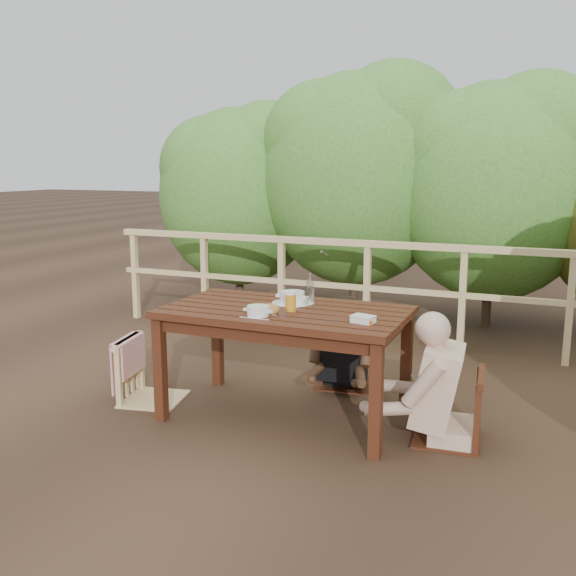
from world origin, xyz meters
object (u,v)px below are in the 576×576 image
at_px(bottle, 310,291).
at_px(tumbler, 283,315).
at_px(table, 285,364).
at_px(woman, 347,314).
at_px(chair_far, 346,332).
at_px(diner_right, 457,337).
at_px(bread_roll, 270,309).
at_px(chair_left, 152,343).
at_px(beer_glass, 291,302).
at_px(chair_right, 450,374).
at_px(soup_near, 258,312).
at_px(butter_tub, 363,320).
at_px(soup_far, 292,298).

height_order(bottle, tumbler, bottle).
bearing_deg(table, woman, 76.93).
relative_size(chair_far, diner_right, 0.64).
distance_m(table, tumbler, 0.49).
bearing_deg(bread_roll, chair_left, 177.07).
relative_size(chair_left, beer_glass, 6.01).
distance_m(bread_roll, bottle, 0.36).
height_order(chair_right, woman, woman).
distance_m(chair_left, tumbler, 1.17).
relative_size(table, tumbler, 22.84).
relative_size(woman, soup_near, 4.70).
distance_m(woman, soup_near, 1.10).
relative_size(diner_right, tumbler, 19.09).
relative_size(table, diner_right, 1.20).
xyz_separation_m(woman, tumbler, (-0.09, -1.05, 0.22)).
xyz_separation_m(soup_near, beer_glass, (0.14, 0.21, 0.03)).
relative_size(woman, tumbler, 16.02).
bearing_deg(beer_glass, chair_far, 81.35).
bearing_deg(soup_near, chair_left, 170.83).
bearing_deg(chair_right, chair_left, -91.06).
xyz_separation_m(chair_left, bottle, (1.14, 0.26, 0.43)).
distance_m(beer_glass, butter_tub, 0.55).
distance_m(chair_far, butter_tub, 1.08).
bearing_deg(table, chair_far, 76.60).
bearing_deg(soup_near, table, 72.81).
bearing_deg(diner_right, butter_tub, 106.45).
height_order(chair_left, bottle, bottle).
height_order(chair_left, chair_far, chair_left).
height_order(diner_right, soup_far, diner_right).
bearing_deg(diner_right, tumbler, 100.93).
xyz_separation_m(bottle, butter_tub, (0.48, -0.33, -0.09)).
bearing_deg(chair_far, soup_far, -117.70).
height_order(woman, beer_glass, woman).
relative_size(table, woman, 1.43).
distance_m(woman, bread_roll, 1.00).
xyz_separation_m(woman, bottle, (-0.06, -0.63, 0.30)).
bearing_deg(tumbler, chair_left, 172.33).
height_order(diner_right, bottle, diner_right).
bearing_deg(butter_tub, tumbler, -157.72).
distance_m(diner_right, beer_glass, 1.09).
height_order(diner_right, butter_tub, diner_right).
distance_m(chair_right, beer_glass, 1.12).
relative_size(woman, soup_far, 3.93).
distance_m(bread_roll, beer_glass, 0.15).
bearing_deg(beer_glass, tumbler, -81.36).
relative_size(chair_right, butter_tub, 6.18).
xyz_separation_m(soup_far, beer_glass, (0.09, -0.23, 0.02)).
relative_size(chair_left, butter_tub, 6.27).
relative_size(beer_glass, tumbler, 2.06).
xyz_separation_m(woman, butter_tub, (0.41, -0.96, 0.21)).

